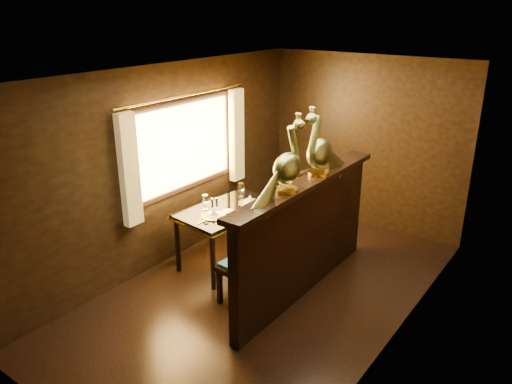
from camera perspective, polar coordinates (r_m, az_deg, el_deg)
ground at (r=5.90m, az=1.11°, el=-11.42°), size 5.00×5.00×0.00m
room_shell at (r=5.29m, az=0.58°, el=3.62°), size 3.04×5.04×2.52m
partition at (r=5.63m, az=5.61°, el=-4.91°), size 0.26×2.70×1.36m
dining_table at (r=6.24m, az=-3.16°, el=-2.46°), size 0.92×1.36×0.96m
chair_left at (r=5.33m, az=-0.52°, el=-6.89°), size 0.50×0.52×1.29m
chair_right at (r=6.18m, az=5.09°, el=-2.68°), size 0.59×0.61×1.33m
peacock_left at (r=4.93m, az=3.62°, el=4.28°), size 0.24×0.65×0.78m
peacock_right at (r=5.46m, az=7.31°, el=5.91°), size 0.25×0.67×0.80m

